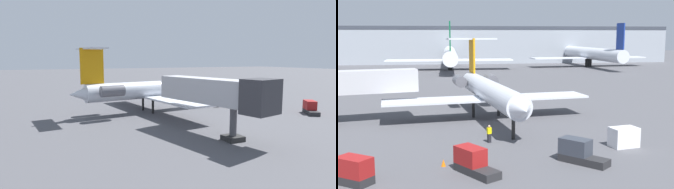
% 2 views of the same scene
% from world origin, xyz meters
% --- Properties ---
extents(ground_plane, '(400.00, 400.00, 0.10)m').
position_xyz_m(ground_plane, '(0.00, 0.00, -0.05)').
color(ground_plane, '#4C4C51').
extents(regional_jet, '(25.05, 27.21, 9.57)m').
position_xyz_m(regional_jet, '(-0.06, 3.39, 3.48)').
color(regional_jet, silver).
rests_on(regional_jet, ground_plane).
extents(jet_bridge, '(14.70, 6.11, 6.34)m').
position_xyz_m(jet_bridge, '(-16.54, 2.74, 4.64)').
color(jet_bridge, '#ADADB2').
rests_on(jet_bridge, ground_plane).
extents(ground_crew_marshaller, '(0.47, 0.40, 1.69)m').
position_xyz_m(ground_crew_marshaller, '(-1.12, -7.88, 0.86)').
color(ground_crew_marshaller, black).
rests_on(ground_crew_marshaller, ground_plane).
extents(baggage_tug_lead, '(3.71, 3.91, 1.90)m').
position_xyz_m(baggage_tug_lead, '(5.30, -14.93, 0.84)').
color(baggage_tug_lead, '#262628').
rests_on(baggage_tug_lead, ground_plane).
extents(baggage_tug_trailing, '(3.35, 4.12, 1.90)m').
position_xyz_m(baggage_tug_trailing, '(-3.19, -16.25, 0.84)').
color(baggage_tug_trailing, '#262628').
rests_on(baggage_tug_trailing, ground_plane).
extents(baggage_tug_spare, '(4.08, 3.45, 1.90)m').
position_xyz_m(baggage_tug_spare, '(-11.62, -17.12, 0.84)').
color(baggage_tug_spare, '#262628').
rests_on(baggage_tug_spare, ground_plane).
extents(cargo_container_uld, '(2.71, 2.06, 1.78)m').
position_xyz_m(cargo_container_uld, '(10.80, -11.05, 0.89)').
color(cargo_container_uld, silver).
rests_on(cargo_container_uld, ground_plane).
extents(traffic_cone_near, '(0.36, 0.36, 0.55)m').
position_xyz_m(traffic_cone_near, '(-5.37, -14.35, 0.28)').
color(traffic_cone_near, orange).
rests_on(traffic_cone_near, ground_plane).
extents(terminal_building, '(148.93, 24.53, 12.87)m').
position_xyz_m(terminal_building, '(0.00, 107.67, 6.45)').
color(terminal_building, '#8C939E').
rests_on(terminal_building, ground_plane).
extents(parked_airliner_west_mid, '(35.75, 42.55, 13.20)m').
position_xyz_m(parked_airliner_west_mid, '(-3.86, 72.84, 4.19)').
color(parked_airliner_west_mid, silver).
rests_on(parked_airliner_west_mid, ground_plane).
extents(parked_airliner_centre, '(37.09, 43.88, 13.05)m').
position_xyz_m(parked_airliner_centre, '(39.49, 78.67, 4.11)').
color(parked_airliner_centre, silver).
rests_on(parked_airliner_centre, ground_plane).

